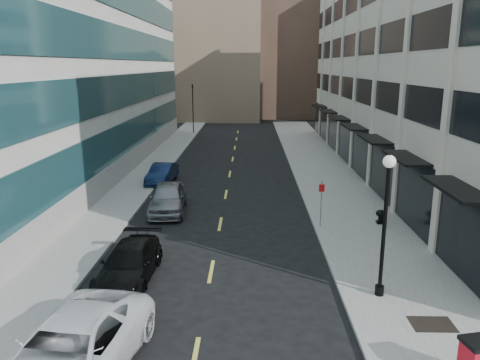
{
  "coord_description": "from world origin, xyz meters",
  "views": [
    {
      "loc": [
        1.61,
        -10.05,
        8.4
      ],
      "look_at": [
        1.12,
        11.92,
        2.98
      ],
      "focal_mm": 35.0,
      "sensor_mm": 36.0,
      "label": 1
    }
  ],
  "objects_px": {
    "traffic_signal": "(192,87)",
    "sign_post": "(321,198)",
    "urn_planter": "(381,215)",
    "lamppost": "(385,213)",
    "car_white_van": "(70,353)",
    "car_silver_sedan": "(168,198)",
    "car_blue_sedan": "(162,174)",
    "trash_bin": "(476,359)",
    "car_black_pickup": "(129,263)"
  },
  "relations": [
    {
      "from": "traffic_signal",
      "to": "urn_planter",
      "type": "xyz_separation_m",
      "value": [
        14.1,
        -34.12,
        -5.12
      ]
    },
    {
      "from": "car_black_pickup",
      "to": "lamppost",
      "type": "xyz_separation_m",
      "value": [
        9.6,
        -1.35,
        2.6
      ]
    },
    {
      "from": "car_black_pickup",
      "to": "urn_planter",
      "type": "relative_size",
      "value": 6.55
    },
    {
      "from": "car_white_van",
      "to": "car_blue_sedan",
      "type": "height_order",
      "value": "car_white_van"
    },
    {
      "from": "car_white_van",
      "to": "car_silver_sedan",
      "type": "bearing_deg",
      "value": 97.55
    },
    {
      "from": "car_black_pickup",
      "to": "car_silver_sedan",
      "type": "relative_size",
      "value": 0.97
    },
    {
      "from": "car_silver_sedan",
      "to": "lamppost",
      "type": "xyz_separation_m",
      "value": [
        9.6,
        -10.31,
        2.45
      ]
    },
    {
      "from": "car_silver_sedan",
      "to": "sign_post",
      "type": "bearing_deg",
      "value": -22.86
    },
    {
      "from": "lamppost",
      "to": "sign_post",
      "type": "relative_size",
      "value": 2.18
    },
    {
      "from": "car_blue_sedan",
      "to": "car_black_pickup",
      "type": "bearing_deg",
      "value": -78.78
    },
    {
      "from": "traffic_signal",
      "to": "lamppost",
      "type": "bearing_deg",
      "value": -74.25
    },
    {
      "from": "car_black_pickup",
      "to": "lamppost",
      "type": "relative_size",
      "value": 0.91
    },
    {
      "from": "traffic_signal",
      "to": "car_silver_sedan",
      "type": "distance_m",
      "value": 32.34
    },
    {
      "from": "car_black_pickup",
      "to": "lamppost",
      "type": "height_order",
      "value": "lamppost"
    },
    {
      "from": "traffic_signal",
      "to": "sign_post",
      "type": "height_order",
      "value": "traffic_signal"
    },
    {
      "from": "car_silver_sedan",
      "to": "car_black_pickup",
      "type": "bearing_deg",
      "value": -94.24
    },
    {
      "from": "car_silver_sedan",
      "to": "trash_bin",
      "type": "bearing_deg",
      "value": -58.56
    },
    {
      "from": "car_blue_sedan",
      "to": "urn_planter",
      "type": "height_order",
      "value": "car_blue_sedan"
    },
    {
      "from": "car_white_van",
      "to": "traffic_signal",
      "type": "bearing_deg",
      "value": 100.35
    },
    {
      "from": "car_silver_sedan",
      "to": "trash_bin",
      "type": "relative_size",
      "value": 4.16
    },
    {
      "from": "car_white_van",
      "to": "car_blue_sedan",
      "type": "relative_size",
      "value": 1.48
    },
    {
      "from": "trash_bin",
      "to": "lamppost",
      "type": "xyz_separation_m",
      "value": [
        -1.25,
        4.8,
        2.5
      ]
    },
    {
      "from": "car_silver_sedan",
      "to": "trash_bin",
      "type": "xyz_separation_m",
      "value": [
        10.85,
        -15.11,
        -0.06
      ]
    },
    {
      "from": "traffic_signal",
      "to": "car_blue_sedan",
      "type": "height_order",
      "value": "traffic_signal"
    },
    {
      "from": "trash_bin",
      "to": "car_silver_sedan",
      "type": "bearing_deg",
      "value": 113.47
    },
    {
      "from": "car_white_van",
      "to": "lamppost",
      "type": "relative_size",
      "value": 1.17
    },
    {
      "from": "traffic_signal",
      "to": "car_blue_sedan",
      "type": "distance_m",
      "value": 25.55
    },
    {
      "from": "trash_bin",
      "to": "lamppost",
      "type": "distance_m",
      "value": 5.55
    },
    {
      "from": "sign_post",
      "to": "traffic_signal",
      "type": "bearing_deg",
      "value": 100.75
    },
    {
      "from": "car_white_van",
      "to": "car_silver_sedan",
      "type": "relative_size",
      "value": 1.26
    },
    {
      "from": "traffic_signal",
      "to": "car_black_pickup",
      "type": "distance_m",
      "value": 41.22
    },
    {
      "from": "car_blue_sedan",
      "to": "sign_post",
      "type": "xyz_separation_m",
      "value": [
        10.1,
        -9.71,
        1.03
      ]
    },
    {
      "from": "traffic_signal",
      "to": "car_blue_sedan",
      "type": "bearing_deg",
      "value": -88.4
    },
    {
      "from": "car_blue_sedan",
      "to": "trash_bin",
      "type": "height_order",
      "value": "car_blue_sedan"
    },
    {
      "from": "trash_bin",
      "to": "urn_planter",
      "type": "bearing_deg",
      "value": 73.56
    },
    {
      "from": "car_silver_sedan",
      "to": "car_blue_sedan",
      "type": "height_order",
      "value": "car_silver_sedan"
    },
    {
      "from": "car_white_van",
      "to": "car_black_pickup",
      "type": "bearing_deg",
      "value": 97.57
    },
    {
      "from": "trash_bin",
      "to": "sign_post",
      "type": "relative_size",
      "value": 0.49
    },
    {
      "from": "urn_planter",
      "to": "car_black_pickup",
      "type": "bearing_deg",
      "value": -150.33
    },
    {
      "from": "urn_planter",
      "to": "lamppost",
      "type": "bearing_deg",
      "value": -105.24
    },
    {
      "from": "car_blue_sedan",
      "to": "urn_planter",
      "type": "xyz_separation_m",
      "value": [
        13.4,
        -9.08,
        -0.1
      ]
    },
    {
      "from": "traffic_signal",
      "to": "lamppost",
      "type": "height_order",
      "value": "traffic_signal"
    },
    {
      "from": "car_black_pickup",
      "to": "car_silver_sedan",
      "type": "xyz_separation_m",
      "value": [
        0.0,
        8.96,
        0.15
      ]
    },
    {
      "from": "traffic_signal",
      "to": "trash_bin",
      "type": "distance_m",
      "value": 49.05
    },
    {
      "from": "trash_bin",
      "to": "sign_post",
      "type": "bearing_deg",
      "value": 88.65
    },
    {
      "from": "car_silver_sedan",
      "to": "urn_planter",
      "type": "relative_size",
      "value": 6.75
    },
    {
      "from": "car_silver_sedan",
      "to": "trash_bin",
      "type": "height_order",
      "value": "car_silver_sedan"
    },
    {
      "from": "sign_post",
      "to": "car_white_van",
      "type": "bearing_deg",
      "value": -131.09
    },
    {
      "from": "traffic_signal",
      "to": "car_black_pickup",
      "type": "bearing_deg",
      "value": -86.78
    },
    {
      "from": "traffic_signal",
      "to": "urn_planter",
      "type": "distance_m",
      "value": 37.27
    }
  ]
}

